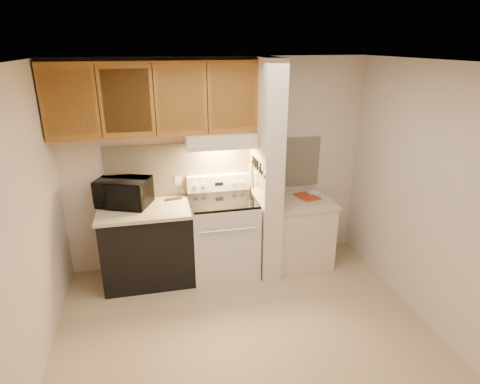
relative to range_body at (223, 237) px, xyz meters
name	(u,v)px	position (x,y,z in m)	size (l,w,h in m)	color
floor	(245,333)	(0.00, -1.16, -0.46)	(3.60, 3.60, 0.00)	tan
ceiling	(247,62)	(0.00, -1.16, 2.04)	(3.60, 3.60, 0.00)	white
wall_back	(217,166)	(0.00, 0.34, 0.79)	(3.60, 0.02, 2.50)	beige
wall_left	(19,235)	(-1.80, -1.16, 0.79)	(0.02, 3.00, 2.50)	beige
wall_right	(430,198)	(1.80, -1.16, 0.79)	(0.02, 3.00, 2.50)	beige
backsplash	(218,167)	(0.00, 0.33, 0.78)	(2.60, 0.02, 0.63)	beige
range_body	(223,237)	(0.00, 0.00, 0.00)	(0.76, 0.65, 0.92)	silver
oven_window	(228,246)	(0.00, -0.32, 0.04)	(0.50, 0.01, 0.30)	black
oven_handle	(229,230)	(0.00, -0.35, 0.26)	(0.02, 0.02, 0.65)	silver
cooktop	(223,200)	(0.00, 0.00, 0.48)	(0.74, 0.64, 0.03)	black
range_backguard	(218,183)	(0.00, 0.28, 0.59)	(0.76, 0.08, 0.20)	silver
range_display	(219,184)	(0.00, 0.24, 0.59)	(0.10, 0.01, 0.04)	black
range_knob_left_outer	(196,186)	(-0.28, 0.24, 0.59)	(0.05, 0.05, 0.02)	silver
range_knob_left_inner	(204,185)	(-0.18, 0.24, 0.59)	(0.05, 0.05, 0.02)	silver
range_knob_right_inner	(234,183)	(0.18, 0.24, 0.59)	(0.05, 0.05, 0.02)	silver
range_knob_right_outer	(242,182)	(0.28, 0.24, 0.59)	(0.05, 0.05, 0.02)	silver
dishwasher_front	(148,246)	(-0.88, 0.01, -0.03)	(1.00, 0.63, 0.87)	black
left_countertop	(145,210)	(-0.88, 0.01, 0.43)	(1.04, 0.67, 0.04)	beige
spoon_rest	(174,199)	(-0.55, 0.21, 0.46)	(0.19, 0.06, 0.01)	black
teal_jar	(139,198)	(-0.94, 0.23, 0.49)	(0.08, 0.08, 0.09)	#22625F
outlet	(178,181)	(-0.48, 0.32, 0.64)	(0.08, 0.01, 0.12)	beige
microwave	(124,192)	(-1.10, 0.15, 0.61)	(0.57, 0.38, 0.31)	black
partition_pillar	(266,171)	(0.51, -0.01, 0.79)	(0.22, 0.70, 2.50)	beige
pillar_trim	(256,168)	(0.39, -0.01, 0.84)	(0.01, 0.70, 0.04)	#945F23
knife_strip	(257,167)	(0.39, -0.06, 0.86)	(0.02, 0.42, 0.04)	black
knife_blade_a	(260,181)	(0.38, -0.22, 0.76)	(0.01, 0.04, 0.16)	silver
knife_handle_a	(260,168)	(0.38, -0.23, 0.91)	(0.02, 0.02, 0.10)	black
knife_blade_b	(258,179)	(0.38, -0.13, 0.75)	(0.01, 0.04, 0.18)	silver
knife_handle_b	(258,165)	(0.38, -0.12, 0.91)	(0.02, 0.02, 0.10)	black
knife_blade_c	(256,178)	(0.38, -0.06, 0.74)	(0.01, 0.04, 0.20)	silver
knife_handle_c	(256,163)	(0.38, -0.04, 0.91)	(0.02, 0.02, 0.10)	black
knife_blade_d	(254,174)	(0.38, 0.03, 0.76)	(0.01, 0.04, 0.16)	silver
knife_handle_d	(254,161)	(0.38, 0.03, 0.91)	(0.02, 0.02, 0.10)	black
knife_blade_e	(252,172)	(0.38, 0.11, 0.75)	(0.01, 0.04, 0.18)	silver
knife_handle_e	(253,160)	(0.38, 0.10, 0.91)	(0.02, 0.02, 0.10)	black
oven_mitt	(251,174)	(0.38, 0.17, 0.71)	(0.03, 0.11, 0.26)	gray
right_cab_base	(300,234)	(0.97, -0.01, -0.06)	(0.70, 0.60, 0.81)	beige
right_countertop	(302,202)	(0.97, -0.01, 0.37)	(0.74, 0.64, 0.04)	beige
red_folder	(307,196)	(1.07, 0.09, 0.40)	(0.22, 0.30, 0.01)	#B13B1F
white_box	(313,192)	(1.19, 0.17, 0.41)	(0.14, 0.09, 0.04)	white
range_hood	(220,139)	(0.00, 0.12, 1.17)	(0.78, 0.44, 0.15)	beige
hood_lip	(223,147)	(0.00, -0.08, 1.12)	(0.78, 0.04, 0.06)	beige
upper_cabinets	(154,98)	(-0.69, 0.17, 1.62)	(2.18, 0.33, 0.77)	#945F23
cab_door_a	(69,103)	(-1.51, 0.01, 1.62)	(0.46, 0.01, 0.63)	#945F23
cab_gap_a	(98,102)	(-1.23, 0.01, 1.62)	(0.01, 0.01, 0.73)	black
cab_door_b	(127,101)	(-0.96, 0.01, 1.62)	(0.46, 0.01, 0.63)	#945F23
cab_gap_b	(154,100)	(-0.69, 0.01, 1.62)	(0.01, 0.01, 0.73)	black
cab_door_c	(181,100)	(-0.42, 0.01, 1.62)	(0.46, 0.01, 0.63)	#945F23
cab_gap_c	(207,99)	(-0.14, 0.01, 1.62)	(0.01, 0.01, 0.73)	black
cab_door_d	(233,98)	(0.13, 0.01, 1.62)	(0.46, 0.01, 0.63)	#945F23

